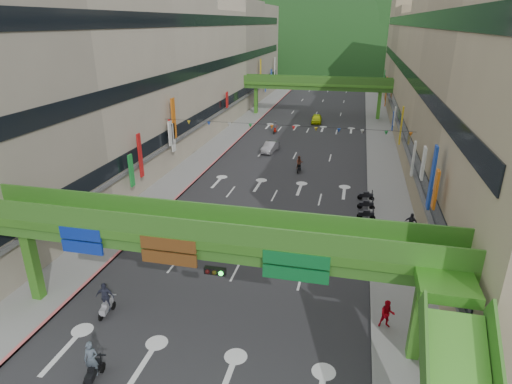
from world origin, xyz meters
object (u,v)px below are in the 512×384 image
object	(u,v)px
scooter_rider_near	(92,363)
car_yellow	(317,119)
pedestrian_red	(387,316)
overpass_near	(217,252)
car_silver	(270,147)
scooter_rider_mid	(299,164)

from	to	relation	value
scooter_rider_near	car_yellow	world-z (taller)	scooter_rider_near
scooter_rider_near	pedestrian_red	xyz separation A→B (m)	(13.80, 7.00, -0.20)
overpass_near	car_yellow	xyz separation A→B (m)	(-0.14, 54.41, -4.48)
car_silver	scooter_rider_near	bearing A→B (deg)	-83.18
scooter_rider_mid	car_silver	world-z (taller)	scooter_rider_mid
scooter_rider_near	overpass_near	bearing A→B (deg)	41.60
scooter_rider_mid	car_silver	distance (m)	8.67
car_silver	pedestrian_red	bearing A→B (deg)	-60.45
scooter_rider_near	pedestrian_red	size ratio (longest dim) A/B	1.30
scooter_rider_near	pedestrian_red	world-z (taller)	scooter_rider_near
scooter_rider_mid	car_yellow	distance (m)	26.09
scooter_rider_near	car_yellow	xyz separation A→B (m)	(4.79, 58.79, -0.32)
scooter_rider_near	car_silver	xyz separation A→B (m)	(0.56, 39.90, -0.38)
car_silver	pedestrian_red	xyz separation A→B (m)	(13.24, -32.90, 0.18)
overpass_near	pedestrian_red	world-z (taller)	overpass_near
scooter_rider_mid	pedestrian_red	world-z (taller)	scooter_rider_mid
overpass_near	car_yellow	distance (m)	54.59
scooter_rider_near	scooter_rider_mid	bearing A→B (deg)	80.64
overpass_near	car_yellow	world-z (taller)	overpass_near
scooter_rider_mid	car_yellow	bearing A→B (deg)	91.32
overpass_near	car_yellow	bearing A→B (deg)	90.15
scooter_rider_near	scooter_rider_mid	world-z (taller)	scooter_rider_near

